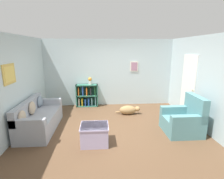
{
  "coord_description": "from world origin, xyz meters",
  "views": [
    {
      "loc": [
        -0.35,
        -4.64,
        2.24
      ],
      "look_at": [
        0.0,
        0.4,
        1.05
      ],
      "focal_mm": 28.0,
      "sensor_mm": 36.0,
      "label": 1
    }
  ],
  "objects_px": {
    "coffee_table": "(95,134)",
    "vase": "(90,80)",
    "couch": "(39,119)",
    "bookshelf": "(87,96)",
    "dog": "(129,110)",
    "recliner_chair": "(184,120)"
  },
  "relations": [
    {
      "from": "couch",
      "to": "coffee_table",
      "type": "relative_size",
      "value": 2.79
    },
    {
      "from": "recliner_chair",
      "to": "dog",
      "type": "relative_size",
      "value": 1.19
    },
    {
      "from": "couch",
      "to": "coffee_table",
      "type": "bearing_deg",
      "value": -28.61
    },
    {
      "from": "vase",
      "to": "dog",
      "type": "bearing_deg",
      "value": -35.97
    },
    {
      "from": "bookshelf",
      "to": "dog",
      "type": "relative_size",
      "value": 1.02
    },
    {
      "from": "coffee_table",
      "to": "recliner_chair",
      "type": "bearing_deg",
      "value": 10.0
    },
    {
      "from": "bookshelf",
      "to": "dog",
      "type": "height_order",
      "value": "bookshelf"
    },
    {
      "from": "couch",
      "to": "vase",
      "type": "height_order",
      "value": "vase"
    },
    {
      "from": "couch",
      "to": "dog",
      "type": "bearing_deg",
      "value": 20.11
    },
    {
      "from": "coffee_table",
      "to": "dog",
      "type": "height_order",
      "value": "coffee_table"
    },
    {
      "from": "bookshelf",
      "to": "coffee_table",
      "type": "xyz_separation_m",
      "value": [
        0.37,
        -2.86,
        -0.17
      ]
    },
    {
      "from": "dog",
      "to": "vase",
      "type": "xyz_separation_m",
      "value": [
        -1.37,
        0.99,
        0.88
      ]
    },
    {
      "from": "vase",
      "to": "coffee_table",
      "type": "bearing_deg",
      "value": -85.18
    },
    {
      "from": "recliner_chair",
      "to": "bookshelf",
      "type": "bearing_deg",
      "value": 138.63
    },
    {
      "from": "couch",
      "to": "bookshelf",
      "type": "bearing_deg",
      "value": 58.87
    },
    {
      "from": "vase",
      "to": "bookshelf",
      "type": "bearing_deg",
      "value": 172.37
    },
    {
      "from": "coffee_table",
      "to": "couch",
      "type": "bearing_deg",
      "value": 151.39
    },
    {
      "from": "bookshelf",
      "to": "dog",
      "type": "bearing_deg",
      "value": -33.99
    },
    {
      "from": "coffee_table",
      "to": "vase",
      "type": "distance_m",
      "value": 2.96
    },
    {
      "from": "bookshelf",
      "to": "vase",
      "type": "relative_size",
      "value": 3.13
    },
    {
      "from": "couch",
      "to": "dog",
      "type": "distance_m",
      "value": 2.89
    },
    {
      "from": "couch",
      "to": "bookshelf",
      "type": "distance_m",
      "value": 2.34
    }
  ]
}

